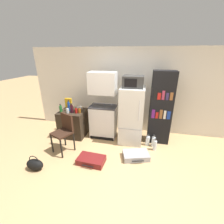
{
  "coord_description": "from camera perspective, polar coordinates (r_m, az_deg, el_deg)",
  "views": [
    {
      "loc": [
        0.37,
        -2.33,
        2.24
      ],
      "look_at": [
        -0.32,
        0.85,
        0.96
      ],
      "focal_mm": 24.0,
      "sensor_mm": 36.0,
      "label": 1
    }
  ],
  "objects": [
    {
      "name": "bottle_clear_short",
      "position": [
        4.18,
        -16.58,
        0.52
      ],
      "size": [
        0.07,
        0.07,
        0.17
      ],
      "color": "silver",
      "rests_on": "side_table"
    },
    {
      "name": "bottle_amber_beer",
      "position": [
        4.11,
        -12.33,
        0.53
      ],
      "size": [
        0.07,
        0.07,
        0.16
      ],
      "color": "brown",
      "rests_on": "side_table"
    },
    {
      "name": "bottle_wine_dark",
      "position": [
        4.17,
        -15.13,
        1.21
      ],
      "size": [
        0.09,
        0.09,
        0.25
      ],
      "color": "black",
      "rests_on": "side_table"
    },
    {
      "name": "chair",
      "position": [
        3.74,
        -17.65,
        -6.3
      ],
      "size": [
        0.53,
        0.53,
        0.93
      ],
      "rotation": [
        0.0,
        0.0,
        -0.42
      ],
      "color": "black",
      "rests_on": "ground_plane"
    },
    {
      "name": "refrigerator",
      "position": [
        3.92,
        7.43,
        -1.33
      ],
      "size": [
        0.6,
        0.66,
        1.47
      ],
      "color": "silver",
      "rests_on": "ground_plane"
    },
    {
      "name": "kitchen_hutch",
      "position": [
        4.09,
        -3.37,
        1.16
      ],
      "size": [
        0.72,
        0.47,
        1.81
      ],
      "color": "white",
      "rests_on": "ground_plane"
    },
    {
      "name": "cereal_box",
      "position": [
        4.51,
        -16.21,
        3.19
      ],
      "size": [
        0.19,
        0.07,
        0.3
      ],
      "color": "gold",
      "rests_on": "side_table"
    },
    {
      "name": "side_table",
      "position": [
        4.47,
        -14.35,
        -4.01
      ],
      "size": [
        0.7,
        0.69,
        0.74
      ],
      "color": "#2D2319",
      "rests_on": "ground_plane"
    },
    {
      "name": "bottle_blue_soda",
      "position": [
        4.32,
        -16.15,
        2.07
      ],
      "size": [
        0.07,
        0.07,
        0.3
      ],
      "color": "#1E47A3",
      "rests_on": "side_table"
    },
    {
      "name": "bottle_ketchup_red",
      "position": [
        4.11,
        -13.53,
        0.5
      ],
      "size": [
        0.07,
        0.07,
        0.16
      ],
      "color": "#AD1914",
      "rests_on": "side_table"
    },
    {
      "name": "wall_back",
      "position": [
        4.45,
        9.73,
        7.71
      ],
      "size": [
        6.4,
        0.1,
        2.42
      ],
      "color": "white",
      "rests_on": "ground_plane"
    },
    {
      "name": "suitcase_large_flat",
      "position": [
        3.46,
        -7.92,
        -17.68
      ],
      "size": [
        0.61,
        0.41,
        0.13
      ],
      "rotation": [
        0.0,
        0.0,
        -0.06
      ],
      "color": "maroon",
      "rests_on": "ground_plane"
    },
    {
      "name": "bowl",
      "position": [
        4.48,
        -12.33,
        1.68
      ],
      "size": [
        0.16,
        0.16,
        0.04
      ],
      "color": "silver",
      "rests_on": "side_table"
    },
    {
      "name": "water_bottle_front",
      "position": [
        3.92,
        16.0,
        -12.03
      ],
      "size": [
        0.09,
        0.09,
        0.32
      ],
      "color": "silver",
      "rests_on": "ground_plane"
    },
    {
      "name": "handbag",
      "position": [
        3.61,
        -27.33,
        -17.31
      ],
      "size": [
        0.36,
        0.2,
        0.33
      ],
      "color": "black",
      "rests_on": "ground_plane"
    },
    {
      "name": "microwave",
      "position": [
        3.67,
        8.08,
        11.39
      ],
      "size": [
        0.49,
        0.4,
        0.28
      ],
      "color": "#333333",
      "rests_on": "refrigerator"
    },
    {
      "name": "bookshelf",
      "position": [
        4.0,
        18.07,
        1.33
      ],
      "size": [
        0.55,
        0.36,
        1.88
      ],
      "color": "black",
      "rests_on": "ground_plane"
    },
    {
      "name": "bottle_green_tall",
      "position": [
        4.25,
        -18.94,
        1.04
      ],
      "size": [
        0.08,
        0.08,
        0.24
      ],
      "color": "#1E6028",
      "rests_on": "side_table"
    },
    {
      "name": "water_bottle_back",
      "position": [
        4.06,
        13.44,
        -10.51
      ],
      "size": [
        0.1,
        0.1,
        0.32
      ],
      "color": "silver",
      "rests_on": "ground_plane"
    },
    {
      "name": "ground_plane",
      "position": [
        3.25,
        2.47,
        -22.13
      ],
      "size": [
        24.0,
        24.0,
        0.0
      ],
      "primitive_type": "plane",
      "color": "tan"
    },
    {
      "name": "suitcase_small_flat",
      "position": [
        3.6,
        9.06,
        -16.03
      ],
      "size": [
        0.65,
        0.51,
        0.14
      ],
      "rotation": [
        0.0,
        0.0,
        0.29
      ],
      "color": "#99999E",
      "rests_on": "ground_plane"
    },
    {
      "name": "water_bottle_middle",
      "position": [
        4.05,
        15.51,
        -10.75
      ],
      "size": [
        0.1,
        0.1,
        0.32
      ],
      "color": "silver",
      "rests_on": "ground_plane"
    }
  ]
}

